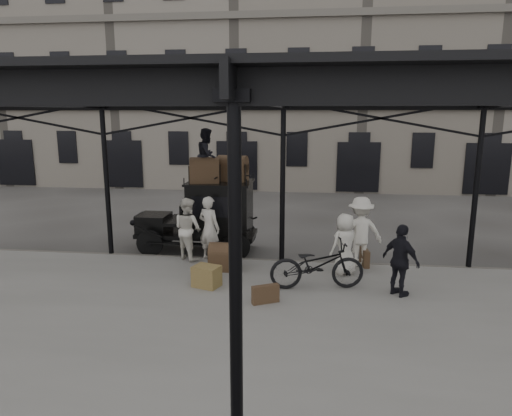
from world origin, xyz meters
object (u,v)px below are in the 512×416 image
Objects in this scene: taxi at (210,213)px; porter_left at (209,228)px; steamer_trunk_roof_near at (205,172)px; steamer_trunk_platform at (225,258)px; bicycle at (317,265)px; porter_official at (401,261)px.

porter_left is (0.24, -1.21, -0.15)m from taxi.
steamer_trunk_roof_near is (-0.08, -0.25, 1.29)m from taxi.
steamer_trunk_platform is at bearing -67.49° from taxi.
steamer_trunk_platform is at bearing 56.57° from bicycle.
steamer_trunk_platform is (0.83, -2.00, -0.75)m from taxi.
taxi is 1.31m from steamer_trunk_roof_near.
taxi reaches higher than porter_left.
bicycle is 2.59m from steamer_trunk_platform.
taxi is 4.42m from bicycle.
bicycle is at bearing -24.08° from steamer_trunk_platform.
steamer_trunk_roof_near reaches higher than porter_left.
porter_official is 6.11m from steamer_trunk_roof_near.
porter_left is 5.21m from porter_official.
steamer_trunk_roof_near is 2.83m from steamer_trunk_platform.
steamer_trunk_roof_near reaches higher than bicycle.
porter_official is 4.41m from steamer_trunk_platform.
taxi is 4.42× the size of steamer_trunk_platform.
taxi is 4.32× the size of steamer_trunk_roof_near.
bicycle is (-1.84, 0.21, -0.24)m from porter_official.
porter_left reaches higher than bicycle.
bicycle is 4.64m from steamer_trunk_roof_near.
steamer_trunk_roof_near is (-3.27, 2.77, 1.76)m from bicycle.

